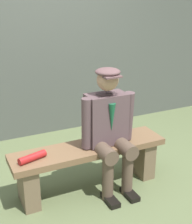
# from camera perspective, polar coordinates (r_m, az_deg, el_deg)

# --- Properties ---
(ground_plane) EXTENTS (30.00, 30.00, 0.00)m
(ground_plane) POSITION_cam_1_polar(r_m,az_deg,el_deg) (3.41, -1.16, -13.30)
(ground_plane) COLOR #5C6941
(bench) EXTENTS (1.57, 0.38, 0.48)m
(bench) POSITION_cam_1_polar(r_m,az_deg,el_deg) (3.24, -1.20, -8.55)
(bench) COLOR brown
(bench) RESTS_ON ground
(seated_man) EXTENTS (0.56, 0.55, 1.25)m
(seated_man) POSITION_cam_1_polar(r_m,az_deg,el_deg) (3.11, 2.39, -2.57)
(seated_man) COLOR #574244
(seated_man) RESTS_ON ground
(rolled_magazine) EXTENTS (0.27, 0.14, 0.07)m
(rolled_magazine) POSITION_cam_1_polar(r_m,az_deg,el_deg) (2.96, -11.33, -7.96)
(rolled_magazine) COLOR #B21E1E
(rolled_magazine) RESTS_ON bench
(stadium_wall) EXTENTS (12.00, 0.24, 2.54)m
(stadium_wall) POSITION_cam_1_polar(r_m,az_deg,el_deg) (4.43, -10.34, 12.03)
(stadium_wall) COLOR #50544C
(stadium_wall) RESTS_ON ground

